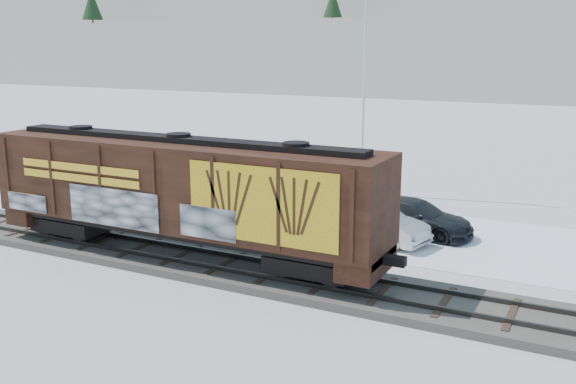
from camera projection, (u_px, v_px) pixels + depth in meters
The scene contains 9 objects.
ground at pixel (274, 279), 22.58m from camera, with size 500.00×500.00×0.00m, color white.
rail_track at pixel (274, 275), 22.55m from camera, with size 50.00×3.40×0.43m.
parking_strip at pixel (352, 226), 29.09m from camera, with size 40.00×8.00×0.03m, color white.
hillside at pixel (575, 15), 140.66m from camera, with size 360.00×110.00×93.00m.
hopper_railcar at pixel (181, 189), 23.66m from camera, with size 15.86×3.06×4.39m.
flagpole at pixel (365, 103), 34.36m from camera, with size 2.30×0.90×13.20m.
car_silver at pixel (265, 199), 30.68m from camera, with size 1.98×4.91×1.67m, color #B5B7BC.
car_white at pixel (374, 223), 26.80m from camera, with size 1.63×4.68×1.54m, color silver.
car_dark at pixel (415, 217), 27.84m from camera, with size 2.09×5.13×1.49m, color black.
Camera 1 is at (10.15, -18.75, 8.07)m, focal length 40.00 mm.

